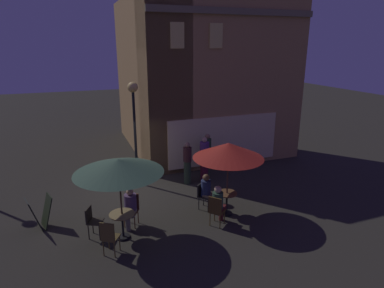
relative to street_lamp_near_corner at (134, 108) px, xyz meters
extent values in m
plane|color=#2A2820|center=(-0.48, -1.10, -3.02)|extent=(60.00, 60.00, 0.00)
cube|color=#A67F4B|center=(4.32, 1.41, 0.69)|extent=(7.30, 1.86, 7.41)
cube|color=#A67F4B|center=(1.60, 4.33, 0.69)|extent=(1.86, 7.68, 7.41)
cube|color=#71674D|center=(4.32, 0.43, 3.49)|extent=(7.30, 0.12, 0.25)
cube|color=#DAC767|center=(1.87, 0.46, 2.57)|extent=(0.55, 0.06, 0.95)
cube|color=#DAC767|center=(3.47, 0.46, 2.57)|extent=(0.55, 0.06, 0.95)
cube|color=beige|center=(3.95, 0.45, -1.77)|extent=(5.11, 0.08, 2.10)
cylinder|color=black|center=(0.00, 0.00, -1.18)|extent=(0.10, 0.10, 3.67)
sphere|color=#F5D067|center=(0.00, 0.00, 0.76)|extent=(0.38, 0.38, 0.38)
cube|color=black|center=(-3.17, -2.19, -2.52)|extent=(0.45, 0.61, 0.97)
cube|color=black|center=(-3.51, -2.29, -2.52)|extent=(0.45, 0.61, 0.97)
cylinder|color=black|center=(2.19, -3.43, -3.00)|extent=(0.40, 0.40, 0.03)
cylinder|color=black|center=(2.19, -3.43, -2.66)|extent=(0.06, 0.06, 0.72)
cylinder|color=brown|center=(2.19, -3.43, -2.28)|extent=(0.65, 0.65, 0.03)
cylinder|color=black|center=(-1.15, -3.64, -3.00)|extent=(0.40, 0.40, 0.03)
cylinder|color=black|center=(-1.15, -3.64, -2.65)|extent=(0.06, 0.06, 0.74)
cylinder|color=olive|center=(-1.15, -3.64, -2.26)|extent=(0.71, 0.71, 0.03)
cylinder|color=black|center=(2.19, -3.43, -2.99)|extent=(0.36, 0.36, 0.06)
cylinder|color=#523227|center=(2.19, -3.43, -1.84)|extent=(0.05, 0.05, 2.36)
cone|color=maroon|center=(2.19, -3.43, -0.85)|extent=(2.19, 2.19, 0.48)
cylinder|color=black|center=(-1.15, -3.64, -2.99)|extent=(0.36, 0.36, 0.06)
cylinder|color=#523924|center=(-1.15, -3.64, -1.86)|extent=(0.05, 0.05, 2.31)
cone|color=#314D37|center=(-1.15, -3.64, -0.84)|extent=(2.41, 2.41, 0.37)
cylinder|color=black|center=(1.95, -2.88, -2.79)|extent=(0.03, 0.03, 0.44)
cylinder|color=black|center=(1.69, -3.11, -2.79)|extent=(0.03, 0.03, 0.44)
cylinder|color=black|center=(1.73, -2.62, -2.79)|extent=(0.03, 0.03, 0.44)
cylinder|color=black|center=(1.46, -2.85, -2.79)|extent=(0.03, 0.03, 0.44)
cube|color=black|center=(1.71, -2.86, -2.55)|extent=(0.61, 0.61, 0.04)
cube|color=black|center=(1.58, -2.72, -2.34)|extent=(0.35, 0.31, 0.40)
cylinder|color=brown|center=(1.66, -3.68, -2.79)|extent=(0.03, 0.03, 0.45)
cylinder|color=brown|center=(1.87, -3.93, -2.79)|extent=(0.03, 0.03, 0.45)
cylinder|color=brown|center=(1.41, -3.90, -2.79)|extent=(0.03, 0.03, 0.45)
cylinder|color=brown|center=(1.63, -4.15, -2.79)|extent=(0.03, 0.03, 0.45)
cube|color=brown|center=(1.64, -3.92, -2.55)|extent=(0.58, 0.58, 0.04)
cube|color=brown|center=(1.50, -4.04, -2.29)|extent=(0.30, 0.34, 0.49)
cylinder|color=#572F1D|center=(-0.75, -3.26, -2.79)|extent=(0.03, 0.03, 0.45)
cylinder|color=#572F1D|center=(-1.02, -3.10, -2.79)|extent=(0.03, 0.03, 0.45)
cylinder|color=#572F1D|center=(-0.59, -2.98, -2.79)|extent=(0.03, 0.03, 0.45)
cylinder|color=#572F1D|center=(-0.86, -2.82, -2.79)|extent=(0.03, 0.03, 0.45)
cube|color=#572F1D|center=(-0.80, -3.04, -2.55)|extent=(0.54, 0.54, 0.04)
cube|color=#572F1D|center=(-0.71, -2.89, -2.29)|extent=(0.36, 0.23, 0.49)
cylinder|color=black|center=(-1.65, -3.22, -2.78)|extent=(0.03, 0.03, 0.46)
cylinder|color=black|center=(-1.78, -3.51, -2.78)|extent=(0.03, 0.03, 0.46)
cylinder|color=black|center=(-1.93, -3.09, -2.78)|extent=(0.03, 0.03, 0.46)
cylinder|color=black|center=(-2.07, -3.37, -2.78)|extent=(0.03, 0.03, 0.46)
cube|color=black|center=(-1.86, -3.30, -2.53)|extent=(0.53, 0.53, 0.04)
cube|color=black|center=(-2.02, -3.22, -2.32)|extent=(0.21, 0.37, 0.40)
cylinder|color=#514120|center=(-1.59, -4.04, -2.79)|extent=(0.03, 0.03, 0.46)
cylinder|color=#514120|center=(-1.33, -4.21, -2.79)|extent=(0.03, 0.03, 0.46)
cylinder|color=#514120|center=(-1.76, -4.30, -2.79)|extent=(0.03, 0.03, 0.46)
cylinder|color=#514120|center=(-1.50, -4.47, -2.79)|extent=(0.03, 0.03, 0.46)
cube|color=#514120|center=(-1.55, -4.25, -2.54)|extent=(0.54, 0.54, 0.04)
cube|color=#514120|center=(-1.64, -4.40, -2.28)|extent=(0.35, 0.24, 0.49)
cube|color=#817353|center=(1.80, -2.97, -2.53)|extent=(0.48, 0.49, 0.14)
cylinder|color=#817353|center=(1.90, -3.09, -2.77)|extent=(0.14, 0.14, 0.49)
cylinder|color=navy|center=(1.71, -2.86, -2.26)|extent=(0.33, 0.33, 0.53)
sphere|color=brown|center=(1.71, -2.86, -1.89)|extent=(0.23, 0.23, 0.23)
cube|color=#531A1B|center=(1.75, -3.82, -2.53)|extent=(0.48, 0.48, 0.14)
cylinder|color=#531A1B|center=(1.87, -3.72, -2.77)|extent=(0.14, 0.14, 0.49)
cylinder|color=#28412F|center=(1.64, -3.92, -2.24)|extent=(0.32, 0.32, 0.58)
sphere|color=tan|center=(1.64, -3.92, -1.85)|extent=(0.22, 0.22, 0.22)
cube|color=slate|center=(-0.87, -3.16, -2.53)|extent=(0.50, 0.49, 0.14)
cylinder|color=slate|center=(-0.95, -3.30, -2.77)|extent=(0.14, 0.14, 0.49)
cylinder|color=#533C5E|center=(-0.80, -3.04, -2.26)|extent=(0.36, 0.36, 0.53)
sphere|color=tan|center=(-0.80, -3.04, -1.91)|extent=(0.21, 0.21, 0.21)
cylinder|color=#2D3D28|center=(1.85, -0.68, -2.55)|extent=(0.28, 0.28, 0.93)
cylinder|color=#432222|center=(1.85, -0.68, -1.81)|extent=(0.33, 0.33, 0.56)
sphere|color=#906650|center=(1.85, -0.68, -1.44)|extent=(0.21, 0.21, 0.21)
cylinder|color=#501628|center=(2.56, -0.67, -2.53)|extent=(0.31, 0.31, 0.96)
cylinder|color=#59316F|center=(2.56, -0.67, -1.72)|extent=(0.37, 0.37, 0.66)
sphere|color=tan|center=(2.56, -0.67, -1.30)|extent=(0.21, 0.21, 0.21)
cylinder|color=#37442A|center=(2.91, -0.15, -2.53)|extent=(0.26, 0.26, 0.98)
cylinder|color=#2B422A|center=(2.91, -0.15, -1.73)|extent=(0.31, 0.31, 0.61)
sphere|color=#93694C|center=(2.91, -0.15, -1.33)|extent=(0.21, 0.21, 0.21)
camera|label=1|loc=(-2.19, -11.96, 2.26)|focal=30.76mm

